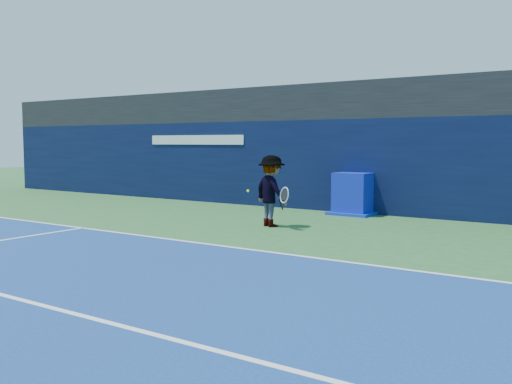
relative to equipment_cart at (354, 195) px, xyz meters
The scene contains 8 objects.
ground 9.79m from the equipment_cart, 88.13° to the right, with size 80.00×80.00×0.00m, color #2C632E.
baseline 6.80m from the equipment_cart, 87.31° to the right, with size 24.00×0.10×0.01m, color white.
service_line 11.79m from the equipment_cart, 88.45° to the right, with size 24.00×0.10×0.01m, color white.
stadium_band 3.48m from the equipment_cart, 79.58° to the left, with size 36.00×3.00×1.20m, color black.
back_wall_assembly 1.20m from the equipment_cart, 66.72° to the left, with size 36.00×1.03×3.00m.
equipment_cart is the anchor object (origin of this frame).
tennis_player 3.76m from the equipment_cart, 101.61° to the right, with size 1.47×1.13×1.92m.
tennis_ball 4.94m from the equipment_cart, 97.91° to the right, with size 0.07×0.07×0.07m.
Camera 1 is at (7.14, -6.72, 2.26)m, focal length 40.00 mm.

